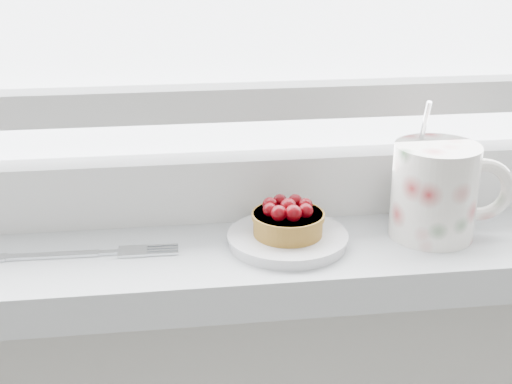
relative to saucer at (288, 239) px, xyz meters
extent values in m
cube|color=silver|center=(-0.01, 0.02, -0.03)|extent=(1.60, 0.20, 0.04)
cube|color=silver|center=(-0.01, 0.09, 0.03)|extent=(1.30, 0.05, 0.07)
cube|color=silver|center=(-0.01, 0.09, 0.12)|extent=(1.30, 0.04, 0.04)
cylinder|color=silver|center=(0.00, 0.00, 0.00)|extent=(0.12, 0.12, 0.01)
cylinder|color=brown|center=(0.00, 0.00, 0.02)|extent=(0.07, 0.07, 0.02)
cylinder|color=brown|center=(0.00, 0.00, 0.03)|extent=(0.07, 0.07, 0.01)
sphere|color=#430004|center=(0.00, 0.00, 0.04)|extent=(0.02, 0.02, 0.02)
sphere|color=#430004|center=(0.02, 0.00, 0.04)|extent=(0.01, 0.01, 0.01)
sphere|color=#430004|center=(0.01, 0.02, 0.04)|extent=(0.01, 0.01, 0.01)
sphere|color=#430004|center=(-0.01, 0.02, 0.04)|extent=(0.01, 0.01, 0.01)
sphere|color=#430004|center=(-0.02, 0.01, 0.04)|extent=(0.02, 0.02, 0.02)
sphere|color=#430004|center=(-0.02, 0.00, 0.04)|extent=(0.01, 0.01, 0.01)
sphere|color=#430004|center=(-0.01, -0.02, 0.04)|extent=(0.02, 0.02, 0.02)
sphere|color=#430004|center=(0.00, -0.02, 0.04)|extent=(0.02, 0.02, 0.02)
sphere|color=#430004|center=(0.02, -0.01, 0.04)|extent=(0.02, 0.02, 0.02)
cylinder|color=white|center=(0.15, 0.00, 0.04)|extent=(0.10, 0.10, 0.10)
cylinder|color=black|center=(0.15, 0.00, 0.09)|extent=(0.08, 0.08, 0.01)
torus|color=white|center=(0.20, 0.00, 0.05)|extent=(0.07, 0.02, 0.07)
cylinder|color=silver|center=(0.14, 0.02, 0.11)|extent=(0.01, 0.02, 0.06)
cube|color=silver|center=(-0.24, 0.00, 0.00)|extent=(0.10, 0.01, 0.00)
cube|color=silver|center=(-0.18, 0.00, 0.00)|extent=(0.02, 0.01, 0.00)
cube|color=silver|center=(-0.16, 0.00, 0.00)|extent=(0.03, 0.02, 0.00)
cube|color=silver|center=(-0.13, -0.01, 0.00)|extent=(0.03, 0.00, 0.00)
cube|color=silver|center=(-0.13, 0.00, 0.00)|extent=(0.03, 0.00, 0.00)
cube|color=silver|center=(-0.13, 0.00, 0.00)|extent=(0.03, 0.00, 0.00)
cube|color=silver|center=(-0.13, 0.01, 0.00)|extent=(0.03, 0.00, 0.00)
camera|label=1|loc=(-0.12, -0.65, 0.31)|focal=50.00mm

